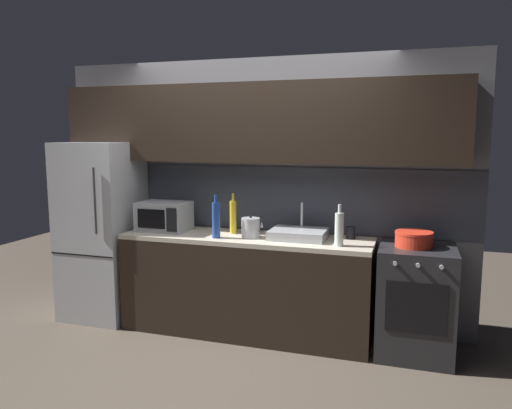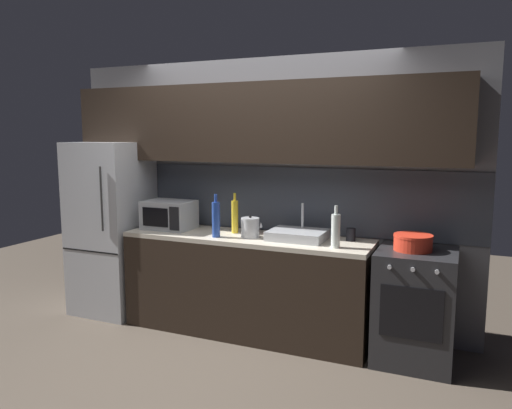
% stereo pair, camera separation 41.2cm
% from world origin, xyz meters
% --- Properties ---
extents(ground_plane, '(10.00, 10.00, 0.00)m').
position_xyz_m(ground_plane, '(0.00, 0.00, 0.00)').
color(ground_plane, '#4C4238').
extents(back_wall, '(3.98, 0.44, 2.50)m').
position_xyz_m(back_wall, '(0.00, 1.20, 1.55)').
color(back_wall, slate).
rests_on(back_wall, ground).
extents(counter_run, '(2.24, 0.60, 0.90)m').
position_xyz_m(counter_run, '(0.00, 0.90, 0.45)').
color(counter_run, black).
rests_on(counter_run, ground).
extents(refrigerator, '(0.68, 0.69, 1.72)m').
position_xyz_m(refrigerator, '(-1.50, 0.90, 0.86)').
color(refrigerator, '#B7BABF').
rests_on(refrigerator, ground).
extents(oven_range, '(0.60, 0.62, 0.90)m').
position_xyz_m(oven_range, '(1.46, 0.90, 0.45)').
color(oven_range, '#232326').
rests_on(oven_range, ground).
extents(microwave, '(0.46, 0.35, 0.27)m').
position_xyz_m(microwave, '(-0.82, 0.92, 1.04)').
color(microwave, '#A8AAAF').
rests_on(microwave, counter_run).
extents(sink_basin, '(0.48, 0.38, 0.30)m').
position_xyz_m(sink_basin, '(0.47, 0.93, 0.94)').
color(sink_basin, '#ADAFB5').
rests_on(sink_basin, counter_run).
extents(kettle, '(0.20, 0.16, 0.20)m').
position_xyz_m(kettle, '(0.06, 0.85, 0.99)').
color(kettle, '#B7BABF').
rests_on(kettle, counter_run).
extents(wine_bottle_yellow, '(0.06, 0.06, 0.37)m').
position_xyz_m(wine_bottle_yellow, '(-0.15, 0.97, 1.06)').
color(wine_bottle_yellow, gold).
rests_on(wine_bottle_yellow, counter_run).
extents(wine_bottle_clear, '(0.07, 0.07, 0.34)m').
position_xyz_m(wine_bottle_clear, '(0.85, 0.75, 1.04)').
color(wine_bottle_clear, silver).
rests_on(wine_bottle_clear, counter_run).
extents(wine_bottle_blue, '(0.07, 0.07, 0.38)m').
position_xyz_m(wine_bottle_blue, '(-0.22, 0.74, 1.06)').
color(wine_bottle_blue, '#234299').
rests_on(wine_bottle_blue, counter_run).
extents(mug_red, '(0.07, 0.07, 0.09)m').
position_xyz_m(mug_red, '(0.02, 1.06, 0.95)').
color(mug_red, '#A82323').
rests_on(mug_red, counter_run).
extents(mug_dark, '(0.08, 0.08, 0.11)m').
position_xyz_m(mug_dark, '(0.90, 1.06, 0.95)').
color(mug_dark, black).
rests_on(mug_dark, counter_run).
extents(cooking_pot, '(0.30, 0.30, 0.13)m').
position_xyz_m(cooking_pot, '(1.43, 0.90, 0.96)').
color(cooking_pot, red).
rests_on(cooking_pot, oven_range).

